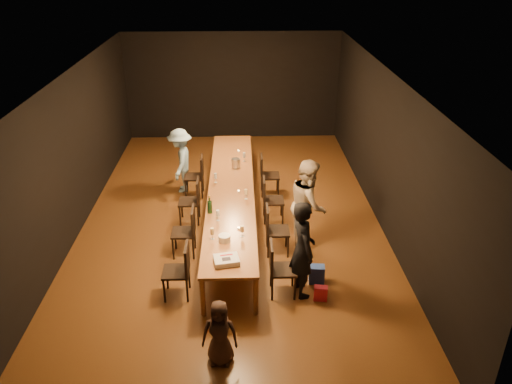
{
  "coord_description": "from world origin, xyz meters",
  "views": [
    {
      "loc": [
        0.21,
        -8.93,
        5.1
      ],
      "look_at": [
        0.47,
        -0.71,
        1.0
      ],
      "focal_mm": 35.0,
      "sensor_mm": 36.0,
      "label": 1
    }
  ],
  "objects_px": {
    "birthday_cake": "(226,260)",
    "plate_stack": "(224,238)",
    "chair_left_1": "(183,232)",
    "man_blue": "(181,161)",
    "chair_right_2": "(273,200)",
    "champagne_bottle": "(210,204)",
    "chair_left_0": "(176,271)",
    "chair_right_3": "(270,175)",
    "table": "(231,190)",
    "woman_tan": "(308,204)",
    "chair_left_3": "(194,176)",
    "chair_left_2": "(189,201)",
    "chair_right_1": "(278,230)",
    "child": "(220,333)",
    "woman_birthday": "(303,249)",
    "chair_right_0": "(283,269)",
    "ice_bucket": "(236,163)"
  },
  "relations": [
    {
      "from": "chair_left_1",
      "to": "man_blue",
      "type": "xyz_separation_m",
      "value": [
        -0.3,
        2.66,
        0.27
      ]
    },
    {
      "from": "man_blue",
      "to": "champagne_bottle",
      "type": "distance_m",
      "value": 2.61
    },
    {
      "from": "chair_right_1",
      "to": "child",
      "type": "xyz_separation_m",
      "value": [
        -0.96,
        -2.65,
        0.03
      ]
    },
    {
      "from": "chair_right_2",
      "to": "chair_left_2",
      "type": "relative_size",
      "value": 1.0
    },
    {
      "from": "chair_left_1",
      "to": "chair_left_2",
      "type": "distance_m",
      "value": 1.2
    },
    {
      "from": "table",
      "to": "chair_left_1",
      "type": "distance_m",
      "value": 1.49
    },
    {
      "from": "woman_birthday",
      "to": "champagne_bottle",
      "type": "relative_size",
      "value": 4.66
    },
    {
      "from": "table",
      "to": "birthday_cake",
      "type": "distance_m",
      "value": 2.61
    },
    {
      "from": "child",
      "to": "chair_left_3",
      "type": "bearing_deg",
      "value": 103.04
    },
    {
      "from": "chair_right_3",
      "to": "plate_stack",
      "type": "xyz_separation_m",
      "value": [
        -0.93,
        -3.19,
        0.34
      ]
    },
    {
      "from": "chair_right_2",
      "to": "woman_tan",
      "type": "xyz_separation_m",
      "value": [
        0.57,
        -0.96,
        0.4
      ]
    },
    {
      "from": "woman_tan",
      "to": "chair_right_3",
      "type": "bearing_deg",
      "value": 20.0
    },
    {
      "from": "woman_birthday",
      "to": "man_blue",
      "type": "distance_m",
      "value": 4.48
    },
    {
      "from": "chair_left_0",
      "to": "chair_left_1",
      "type": "bearing_deg",
      "value": 0.0
    },
    {
      "from": "woman_tan",
      "to": "chair_right_0",
      "type": "bearing_deg",
      "value": 163.73
    },
    {
      "from": "birthday_cake",
      "to": "ice_bucket",
      "type": "xyz_separation_m",
      "value": [
        0.13,
        3.6,
        0.06
      ]
    },
    {
      "from": "chair_right_1",
      "to": "chair_right_3",
      "type": "height_order",
      "value": "same"
    },
    {
      "from": "table",
      "to": "champagne_bottle",
      "type": "xyz_separation_m",
      "value": [
        -0.37,
        -1.02,
        0.23
      ]
    },
    {
      "from": "chair_right_3",
      "to": "child",
      "type": "bearing_deg",
      "value": -10.74
    },
    {
      "from": "chair_right_2",
      "to": "champagne_bottle",
      "type": "xyz_separation_m",
      "value": [
        -1.22,
        -1.02,
        0.46
      ]
    },
    {
      "from": "chair_left_0",
      "to": "man_blue",
      "type": "height_order",
      "value": "man_blue"
    },
    {
      "from": "chair_right_3",
      "to": "chair_left_2",
      "type": "bearing_deg",
      "value": -54.78
    },
    {
      "from": "chair_left_3",
      "to": "woman_tan",
      "type": "relative_size",
      "value": 0.54
    },
    {
      "from": "chair_right_3",
      "to": "chair_left_2",
      "type": "relative_size",
      "value": 1.0
    },
    {
      "from": "man_blue",
      "to": "birthday_cake",
      "type": "xyz_separation_m",
      "value": [
        1.11,
        -4.06,
        0.06
      ]
    },
    {
      "from": "chair_left_1",
      "to": "chair_right_2",
      "type": "bearing_deg",
      "value": -54.78
    },
    {
      "from": "chair_right_3",
      "to": "chair_left_1",
      "type": "distance_m",
      "value": 2.94
    },
    {
      "from": "chair_left_0",
      "to": "man_blue",
      "type": "bearing_deg",
      "value": 4.45
    },
    {
      "from": "chair_left_3",
      "to": "champagne_bottle",
      "type": "relative_size",
      "value": 2.63
    },
    {
      "from": "chair_left_0",
      "to": "plate_stack",
      "type": "distance_m",
      "value": 0.94
    },
    {
      "from": "birthday_cake",
      "to": "plate_stack",
      "type": "distance_m",
      "value": 0.62
    },
    {
      "from": "chair_left_2",
      "to": "child",
      "type": "height_order",
      "value": "child"
    },
    {
      "from": "champagne_bottle",
      "to": "chair_left_1",
      "type": "bearing_deg",
      "value": -159.87
    },
    {
      "from": "chair_right_3",
      "to": "birthday_cake",
      "type": "height_order",
      "value": "chair_right_3"
    },
    {
      "from": "chair_left_1",
      "to": "child",
      "type": "bearing_deg",
      "value": -164.37
    },
    {
      "from": "chair_right_3",
      "to": "chair_left_1",
      "type": "height_order",
      "value": "same"
    },
    {
      "from": "chair_left_3",
      "to": "woman_birthday",
      "type": "relative_size",
      "value": 0.56
    },
    {
      "from": "birthday_cake",
      "to": "man_blue",
      "type": "bearing_deg",
      "value": 95.17
    },
    {
      "from": "woman_tan",
      "to": "chair_left_1",
      "type": "bearing_deg",
      "value": 101.26
    },
    {
      "from": "chair_right_3",
      "to": "woman_tan",
      "type": "relative_size",
      "value": 0.54
    },
    {
      "from": "chair_left_3",
      "to": "champagne_bottle",
      "type": "height_order",
      "value": "champagne_bottle"
    },
    {
      "from": "chair_right_3",
      "to": "chair_left_0",
      "type": "bearing_deg",
      "value": -25.28
    },
    {
      "from": "chair_right_1",
      "to": "chair_left_2",
      "type": "height_order",
      "value": "same"
    },
    {
      "from": "chair_right_2",
      "to": "man_blue",
      "type": "xyz_separation_m",
      "value": [
        -2.0,
        1.46,
        0.27
      ]
    },
    {
      "from": "chair_left_3",
      "to": "woman_tan",
      "type": "height_order",
      "value": "woman_tan"
    },
    {
      "from": "table",
      "to": "champagne_bottle",
      "type": "distance_m",
      "value": 1.11
    },
    {
      "from": "chair_left_3",
      "to": "chair_right_3",
      "type": "bearing_deg",
      "value": -90.0
    },
    {
      "from": "chair_left_3",
      "to": "birthday_cake",
      "type": "distance_m",
      "value": 3.9
    },
    {
      "from": "birthday_cake",
      "to": "plate_stack",
      "type": "height_order",
      "value": "plate_stack"
    },
    {
      "from": "chair_right_3",
      "to": "table",
      "type": "bearing_deg",
      "value": -35.31
    }
  ]
}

